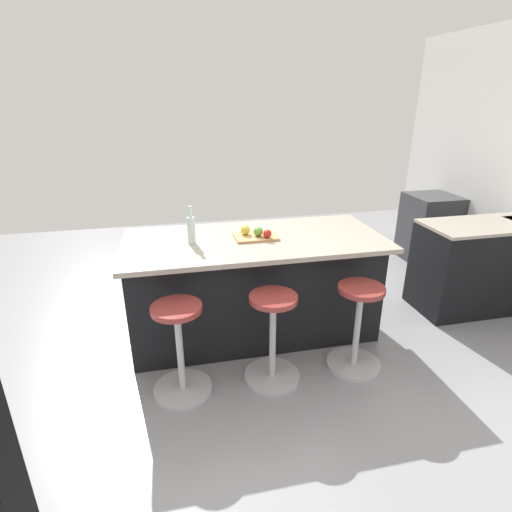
% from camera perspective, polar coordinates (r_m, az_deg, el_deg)
% --- Properties ---
extents(ground_plane, '(7.75, 7.75, 0.00)m').
position_cam_1_polar(ground_plane, '(3.68, 0.92, -12.50)').
color(ground_plane, gray).
extents(sink_cabinet, '(1.85, 0.60, 1.19)m').
position_cam_1_polar(sink_cabinet, '(4.89, 31.83, -0.83)').
color(sink_cabinet, black).
rests_on(sink_cabinet, ground_plane).
extents(oven_range, '(0.60, 0.61, 0.88)m').
position_cam_1_polar(oven_range, '(5.80, 23.40, 3.67)').
color(oven_range, '#38383D').
rests_on(oven_range, ground_plane).
extents(kitchen_island, '(2.20, 1.01, 0.95)m').
position_cam_1_polar(kitchen_island, '(3.63, -0.33, -4.24)').
color(kitchen_island, black).
rests_on(kitchen_island, ground_plane).
extents(stool_by_window, '(0.44, 0.44, 0.73)m').
position_cam_1_polar(stool_by_window, '(3.34, 14.17, -10.15)').
color(stool_by_window, '#B7B7BC').
rests_on(stool_by_window, ground_plane).
extents(stool_middle, '(0.44, 0.44, 0.73)m').
position_cam_1_polar(stool_middle, '(3.12, 2.37, -11.92)').
color(stool_middle, '#B7B7BC').
rests_on(stool_middle, ground_plane).
extents(stool_near_camera, '(0.44, 0.44, 0.73)m').
position_cam_1_polar(stool_near_camera, '(3.05, -10.75, -13.31)').
color(stool_near_camera, '#B7B7BC').
rests_on(stool_near_camera, ground_plane).
extents(cutting_board, '(0.36, 0.24, 0.02)m').
position_cam_1_polar(cutting_board, '(3.41, 0.02, 2.74)').
color(cutting_board, tan).
rests_on(cutting_board, kitchen_island).
extents(apple_red, '(0.07, 0.07, 0.07)m').
position_cam_1_polar(apple_red, '(3.35, 1.62, 3.20)').
color(apple_red, red).
rests_on(apple_red, cutting_board).
extents(apple_green, '(0.08, 0.08, 0.08)m').
position_cam_1_polar(apple_green, '(3.39, 0.33, 3.50)').
color(apple_green, '#609E2D').
rests_on(apple_green, cutting_board).
extents(apple_yellow, '(0.08, 0.08, 0.08)m').
position_cam_1_polar(apple_yellow, '(3.43, -1.54, 3.72)').
color(apple_yellow, gold).
rests_on(apple_yellow, cutting_board).
extents(water_bottle, '(0.06, 0.06, 0.31)m').
position_cam_1_polar(water_bottle, '(3.29, -9.20, 3.81)').
color(water_bottle, silver).
rests_on(water_bottle, kitchen_island).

